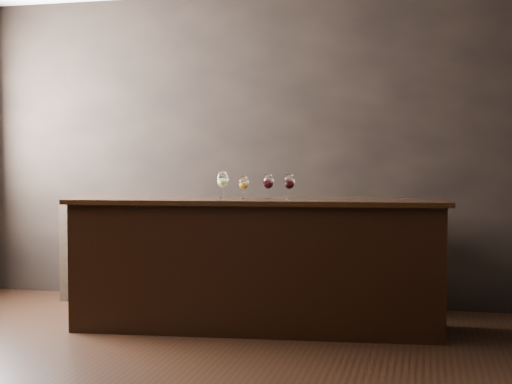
% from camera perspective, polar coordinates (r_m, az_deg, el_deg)
% --- Properties ---
extents(ground, '(5.00, 5.00, 0.00)m').
position_cam_1_polar(ground, '(4.60, -9.81, -13.95)').
color(ground, black).
rests_on(ground, ground).
extents(room_shell, '(5.02, 4.52, 2.81)m').
position_cam_1_polar(room_shell, '(4.63, -12.12, 8.79)').
color(room_shell, black).
rests_on(room_shell, ground).
extents(bar_counter, '(2.82, 0.89, 0.97)m').
position_cam_1_polar(bar_counter, '(5.48, 0.01, -5.98)').
color(bar_counter, black).
rests_on(bar_counter, ground).
extents(bar_top, '(2.92, 0.96, 0.04)m').
position_cam_1_polar(bar_top, '(5.42, 0.01, -0.72)').
color(bar_top, black).
rests_on(bar_top, bar_counter).
extents(back_bar_shelf, '(2.55, 0.40, 0.92)m').
position_cam_1_polar(back_bar_shelf, '(6.44, -4.57, -4.88)').
color(back_bar_shelf, black).
rests_on(back_bar_shelf, ground).
extents(glass_white, '(0.09, 0.09, 0.21)m').
position_cam_1_polar(glass_white, '(5.48, -2.69, 0.97)').
color(glass_white, white).
rests_on(glass_white, bar_top).
extents(glass_amber, '(0.07, 0.07, 0.17)m').
position_cam_1_polar(glass_amber, '(5.41, -1.00, 0.69)').
color(glass_amber, white).
rests_on(glass_amber, bar_top).
extents(glass_red_a, '(0.08, 0.08, 0.19)m').
position_cam_1_polar(glass_red_a, '(5.38, 1.00, 0.80)').
color(glass_red_a, white).
rests_on(glass_red_a, bar_top).
extents(glass_red_b, '(0.08, 0.08, 0.19)m').
position_cam_1_polar(glass_red_b, '(5.34, 2.69, 0.78)').
color(glass_red_b, white).
rests_on(glass_red_b, bar_top).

